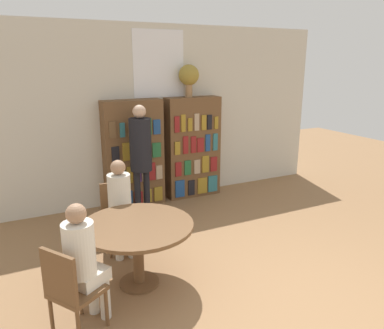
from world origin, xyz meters
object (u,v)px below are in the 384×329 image
at_px(chair_near_camera, 70,288).
at_px(librarian_standing, 141,149).
at_px(bookshelf_right, 193,148).
at_px(chair_left_side, 118,213).
at_px(seated_reader_right, 83,257).
at_px(reading_table, 137,234).
at_px(seated_reader_left, 120,202).
at_px(flower_vase, 189,76).
at_px(bookshelf_left, 134,154).

distance_m(chair_near_camera, librarian_standing, 2.84).
xyz_separation_m(chair_near_camera, librarian_standing, (1.47, 2.35, 0.61)).
xyz_separation_m(bookshelf_right, chair_left_side, (-1.78, -1.39, -0.41)).
bearing_deg(seated_reader_right, reading_table, 90.00).
height_order(reading_table, librarian_standing, librarian_standing).
bearing_deg(seated_reader_left, chair_near_camera, 60.00).
distance_m(bookshelf_right, reading_table, 2.97).
bearing_deg(flower_vase, seated_reader_left, -137.52).
relative_size(bookshelf_right, librarian_standing, 1.01).
distance_m(chair_left_side, librarian_standing, 1.25).
distance_m(flower_vase, reading_table, 3.30).
relative_size(flower_vase, chair_left_side, 0.63).
bearing_deg(seated_reader_right, chair_left_side, 120.02).
height_order(bookshelf_right, seated_reader_left, bookshelf_right).
height_order(seated_reader_right, librarian_standing, librarian_standing).
bearing_deg(reading_table, seated_reader_left, 87.24).
bearing_deg(flower_vase, bookshelf_right, -3.76).
height_order(bookshelf_right, chair_left_side, bookshelf_right).
relative_size(bookshelf_left, flower_vase, 3.27).
relative_size(seated_reader_left, librarian_standing, 0.70).
relative_size(chair_near_camera, librarian_standing, 0.50).
distance_m(bookshelf_right, seated_reader_left, 2.38).
relative_size(flower_vase, chair_near_camera, 0.63).
xyz_separation_m(bookshelf_left, librarian_standing, (-0.04, -0.50, 0.20)).
height_order(bookshelf_right, librarian_standing, bookshelf_right).
relative_size(bookshelf_right, seated_reader_left, 1.46).
distance_m(chair_near_camera, seated_reader_left, 1.54).
relative_size(seated_reader_right, librarian_standing, 0.69).
xyz_separation_m(chair_left_side, seated_reader_right, (-0.69, -1.36, 0.21)).
bearing_deg(librarian_standing, bookshelf_left, 85.46).
bearing_deg(bookshelf_left, librarian_standing, -94.54).
bearing_deg(chair_left_side, bookshelf_left, -113.07).
bearing_deg(reading_table, bookshelf_left, 72.89).
xyz_separation_m(seated_reader_right, librarian_standing, (1.32, 2.25, 0.40)).
relative_size(bookshelf_left, reading_table, 1.48).
bearing_deg(chair_left_side, chair_near_camera, 63.00).
bearing_deg(seated_reader_right, librarian_standing, 116.38).
xyz_separation_m(flower_vase, seated_reader_left, (-1.71, -1.57, -1.45)).
height_order(chair_left_side, seated_reader_right, seated_reader_right).
xyz_separation_m(reading_table, librarian_standing, (0.68, 1.83, 0.49)).
height_order(reading_table, seated_reader_left, seated_reader_left).
relative_size(chair_left_side, seated_reader_right, 0.72).
bearing_deg(seated_reader_left, bookshelf_left, -110.76).
bearing_deg(seated_reader_left, librarian_standing, -118.34).
distance_m(flower_vase, librarian_standing, 1.59).
bearing_deg(bookshelf_left, seated_reader_left, -113.52).
bearing_deg(chair_near_camera, seated_reader_right, 90.00).
height_order(chair_near_camera, chair_left_side, same).
relative_size(reading_table, chair_left_side, 1.38).
bearing_deg(seated_reader_left, reading_table, 90.00).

